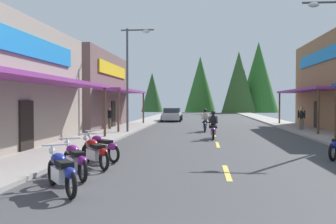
% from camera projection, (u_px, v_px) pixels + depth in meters
% --- Properties ---
extents(ground, '(10.35, 83.05, 0.10)m').
position_uv_depth(ground, '(212.00, 128.00, 29.07)').
color(ground, '#424244').
extents(sidewalk_left, '(2.56, 83.05, 0.12)m').
position_uv_depth(sidewalk_left, '(132.00, 126.00, 29.69)').
color(sidewalk_left, '#9E9991').
rests_on(sidewalk_left, ground).
extents(sidewalk_right, '(2.56, 83.05, 0.12)m').
position_uv_depth(sidewalk_right, '(296.00, 127.00, 28.45)').
color(sidewalk_right, '#9E9991').
rests_on(sidewalk_right, ground).
extents(centerline_dashes, '(0.16, 57.01, 0.01)m').
position_uv_depth(centerline_dashes, '(211.00, 125.00, 31.98)').
color(centerline_dashes, '#E0C64C').
rests_on(centerline_dashes, ground).
extents(storefront_left_far, '(10.62, 11.44, 5.79)m').
position_uv_depth(storefront_left_far, '(59.00, 91.00, 29.08)').
color(storefront_left_far, brown).
rests_on(storefront_left_far, ground).
extents(streetlamp_left, '(2.14, 0.30, 6.76)m').
position_uv_depth(streetlamp_left, '(132.00, 66.00, 23.62)').
color(streetlamp_left, '#474C51').
rests_on(streetlamp_left, ground).
extents(streetlamp_right, '(2.14, 0.30, 6.70)m').
position_uv_depth(streetlamp_right, '(334.00, 52.00, 16.79)').
color(streetlamp_right, '#474C51').
rests_on(streetlamp_right, ground).
extents(motorcycle_parked_left_0, '(1.38, 1.76, 1.04)m').
position_uv_depth(motorcycle_parked_left_0, '(61.00, 171.00, 8.27)').
color(motorcycle_parked_left_0, black).
rests_on(motorcycle_parked_left_0, ground).
extents(motorcycle_parked_left_1, '(1.32, 1.81, 1.04)m').
position_uv_depth(motorcycle_parked_left_1, '(75.00, 159.00, 9.88)').
color(motorcycle_parked_left_1, black).
rests_on(motorcycle_parked_left_1, ground).
extents(motorcycle_parked_left_2, '(1.42, 1.73, 1.04)m').
position_uv_depth(motorcycle_parked_left_2, '(95.00, 152.00, 11.42)').
color(motorcycle_parked_left_2, black).
rests_on(motorcycle_parked_left_2, ground).
extents(motorcycle_parked_left_3, '(1.70, 1.45, 1.04)m').
position_uv_depth(motorcycle_parked_left_3, '(101.00, 147.00, 12.72)').
color(motorcycle_parked_left_3, black).
rests_on(motorcycle_parked_left_3, ground).
extents(rider_cruising_lead, '(0.60, 2.14, 1.57)m').
position_uv_depth(rider_cruising_lead, '(213.00, 127.00, 20.18)').
color(rider_cruising_lead, black).
rests_on(rider_cruising_lead, ground).
extents(rider_cruising_trailing, '(0.60, 2.14, 1.57)m').
position_uv_depth(rider_cruising_trailing, '(205.00, 122.00, 25.16)').
color(rider_cruising_trailing, black).
rests_on(rider_cruising_trailing, ground).
extents(pedestrian_by_shop, '(0.43, 0.46, 1.66)m').
position_uv_depth(pedestrian_by_shop, '(110.00, 117.00, 26.33)').
color(pedestrian_by_shop, '#726659').
rests_on(pedestrian_by_shop, ground).
extents(pedestrian_waiting, '(0.44, 0.44, 1.69)m').
position_uv_depth(pedestrian_waiting, '(301.00, 117.00, 25.48)').
color(pedestrian_waiting, '#726659').
rests_on(pedestrian_waiting, ground).
extents(parked_car_curbside, '(2.08, 4.31, 1.40)m').
position_uv_depth(parked_car_curbside, '(172.00, 115.00, 38.69)').
color(parked_car_curbside, silver).
rests_on(parked_car_curbside, ground).
extents(treeline_backdrop, '(27.32, 10.57, 13.82)m').
position_uv_depth(treeline_backdrop, '(228.00, 82.00, 71.96)').
color(treeline_backdrop, '#274E23').
rests_on(treeline_backdrop, ground).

